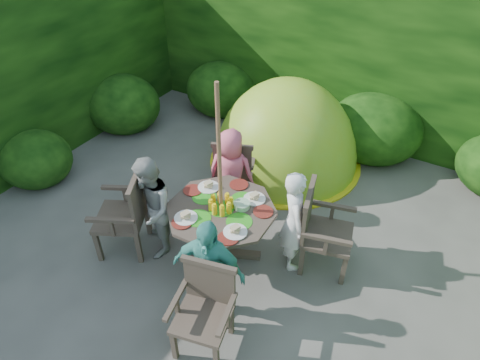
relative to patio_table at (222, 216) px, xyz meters
The scene contains 13 objects.
ground 0.70m from the patio_table, 52.93° to the right, with size 60.00×60.00×0.00m, color #4E4B45.
hedge_enclosure 1.25m from the patio_table, 78.29° to the left, with size 9.00×9.00×2.50m.
patio_table is the anchor object (origin of this frame).
parasol_pole 0.49m from the patio_table, 143.14° to the right, with size 0.04×0.04×2.20m, color brown.
garden_chair_right 1.09m from the patio_table, 24.79° to the left, with size 0.65×0.70×0.99m.
garden_chair_left 1.10m from the patio_table, 156.21° to the right, with size 0.76×0.79×1.02m.
garden_chair_back 1.11m from the patio_table, 114.38° to the left, with size 0.68×0.65×0.90m.
garden_chair_front 1.11m from the patio_table, 65.38° to the right, with size 0.63×0.58×0.89m.
child_right 0.80m from the patio_table, 23.99° to the left, with size 0.46×0.30×1.26m, color white.
child_left 0.80m from the patio_table, 155.87° to the right, with size 0.62×0.48×1.27m, color #9E9F99.
child_back 0.80m from the patio_table, 114.36° to the left, with size 0.59×0.39×1.21m, color #E45E77.
child_front 0.80m from the patio_table, 66.24° to the right, with size 0.73×0.31×1.25m, color #49AB9D.
dome_tent 2.20m from the patio_table, 96.26° to the left, with size 2.61×2.61×2.63m.
Camera 1 is at (1.75, -2.61, 3.79)m, focal length 32.00 mm.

